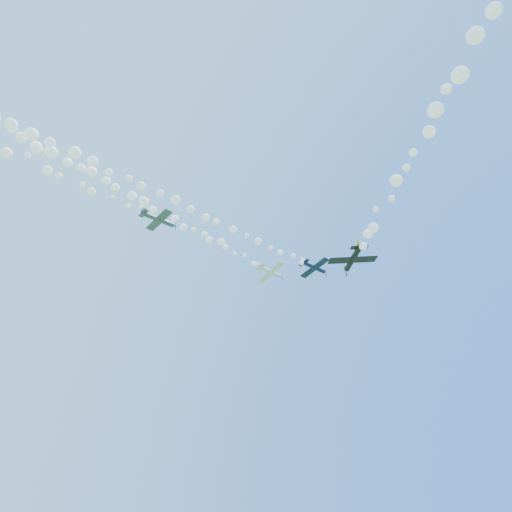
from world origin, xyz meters
TOP-DOWN VIEW (x-y plane):
  - plane_white at (11.38, -0.96)m, footprint 7.08×7.19m
  - smoke_trail_white at (-26.15, -4.43)m, footprint 70.91×8.87m
  - plane_navy at (17.67, -7.55)m, footprint 7.18×7.43m
  - smoke_trail_navy at (-28.18, -7.00)m, footprint 87.43×3.63m
  - plane_grey at (-18.04, -8.77)m, footprint 6.25×6.43m
  - plane_black at (6.03, -25.72)m, footprint 7.15×6.82m

SIDE VIEW (x-z plane):
  - plane_black at x=6.03m, z-range 38.29..40.24m
  - plane_grey at x=-18.04m, z-range 44.68..46.34m
  - smoke_trail_white at x=-26.15m, z-range 50.56..53.52m
  - plane_white at x=11.38m, z-range 51.23..53.49m
  - smoke_trail_navy at x=-28.18m, z-range 51.04..53.85m
  - plane_navy at x=17.67m, z-range 51.67..53.64m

